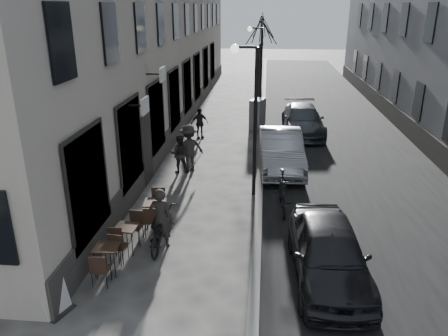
% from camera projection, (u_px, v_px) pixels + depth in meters
% --- Properties ---
extents(ground, '(120.00, 120.00, 0.00)m').
position_uv_depth(ground, '(245.00, 303.00, 9.70)').
color(ground, '#3A3735').
rests_on(ground, ground).
extents(road, '(7.30, 60.00, 0.00)m').
position_uv_depth(road, '(328.00, 124.00, 24.28)').
color(road, black).
rests_on(road, ground).
extents(kerb, '(0.25, 60.00, 0.12)m').
position_uv_depth(kerb, '(263.00, 122.00, 24.58)').
color(kerb, slate).
rests_on(kerb, ground).
extents(streetlamp_near, '(0.90, 0.28, 5.09)m').
position_uv_depth(streetlamp_near, '(250.00, 105.00, 14.20)').
color(streetlamp_near, black).
rests_on(streetlamp_near, ground).
extents(streetlamp_far, '(0.90, 0.28, 5.09)m').
position_uv_depth(streetlamp_far, '(258.00, 61.00, 25.39)').
color(streetlamp_far, black).
rests_on(streetlamp_far, ground).
extents(tree_near, '(2.40, 2.40, 5.70)m').
position_uv_depth(tree_near, '(261.00, 31.00, 27.65)').
color(tree_near, black).
rests_on(tree_near, ground).
extents(tree_far, '(2.40, 2.40, 5.70)m').
position_uv_depth(tree_far, '(262.00, 27.00, 33.25)').
color(tree_far, black).
rests_on(tree_far, ground).
extents(bistro_set_a, '(0.62, 1.46, 0.86)m').
position_uv_depth(bistro_set_a, '(107.00, 256.00, 10.71)').
color(bistro_set_a, '#2F2014').
rests_on(bistro_set_a, ground).
extents(bistro_set_b, '(0.65, 1.48, 0.86)m').
position_uv_depth(bistro_set_b, '(127.00, 236.00, 11.66)').
color(bistro_set_b, '#2F2014').
rests_on(bistro_set_b, ground).
extents(bistro_set_c, '(0.69, 1.59, 0.92)m').
position_uv_depth(bistro_set_c, '(155.00, 211.00, 12.98)').
color(bistro_set_c, '#2F2014').
rests_on(bistro_set_c, ground).
extents(sign_board, '(0.58, 0.72, 1.12)m').
position_uv_depth(sign_board, '(55.00, 295.00, 9.26)').
color(sign_board, black).
rests_on(sign_board, ground).
extents(utility_cabinet, '(0.88, 1.20, 1.61)m').
position_uv_depth(utility_cabinet, '(257.00, 114.00, 23.08)').
color(utility_cabinet, slate).
rests_on(utility_cabinet, ground).
extents(bicycle, '(0.76, 2.01, 1.04)m').
position_uv_depth(bicycle, '(161.00, 229.00, 11.86)').
color(bicycle, black).
rests_on(bicycle, ground).
extents(cyclist_rider, '(0.64, 0.43, 1.71)m').
position_uv_depth(cyclist_rider, '(161.00, 218.00, 11.75)').
color(cyclist_rider, '#282523').
rests_on(cyclist_rider, ground).
extents(pedestrian_near, '(0.79, 0.64, 1.52)m').
position_uv_depth(pedestrian_near, '(180.00, 154.00, 17.10)').
color(pedestrian_near, '#282422').
rests_on(pedestrian_near, ground).
extents(pedestrian_mid, '(1.39, 1.21, 1.87)m').
position_uv_depth(pedestrian_mid, '(189.00, 148.00, 17.21)').
color(pedestrian_mid, '#292624').
rests_on(pedestrian_mid, ground).
extents(pedestrian_far, '(0.94, 0.76, 1.50)m').
position_uv_depth(pedestrian_far, '(200.00, 123.00, 21.57)').
color(pedestrian_far, black).
rests_on(pedestrian_far, ground).
extents(car_near, '(1.88, 4.30, 1.44)m').
position_uv_depth(car_near, '(329.00, 252.00, 10.36)').
color(car_near, black).
rests_on(car_near, ground).
extents(car_mid, '(1.85, 4.73, 1.53)m').
position_uv_depth(car_mid, '(281.00, 150.00, 17.48)').
color(car_mid, '#9799A0').
rests_on(car_mid, ground).
extents(car_far, '(2.11, 4.92, 1.41)m').
position_uv_depth(car_far, '(303.00, 120.00, 22.30)').
color(car_far, '#383C42').
rests_on(car_far, ground).
extents(moped, '(0.71, 2.14, 1.27)m').
position_uv_depth(moped, '(283.00, 192.00, 13.91)').
color(moped, black).
rests_on(moped, ground).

